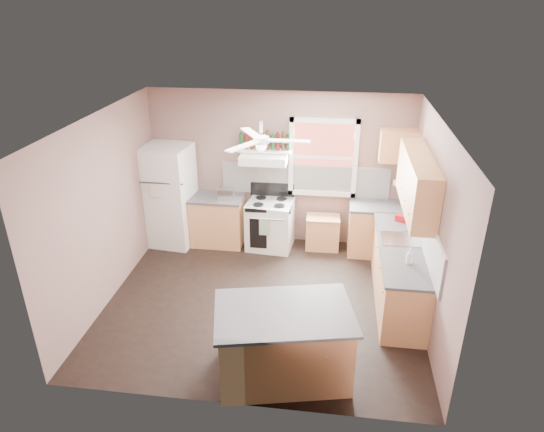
# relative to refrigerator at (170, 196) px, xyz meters

# --- Properties ---
(floor) EXTENTS (4.50, 4.50, 0.00)m
(floor) POSITION_rel_refrigerator_xyz_m (1.88, -1.63, -0.90)
(floor) COLOR black
(floor) RESTS_ON ground
(ceiling) EXTENTS (4.50, 4.50, 0.00)m
(ceiling) POSITION_rel_refrigerator_xyz_m (1.88, -1.63, 1.80)
(ceiling) COLOR white
(ceiling) RESTS_ON ground
(wall_back) EXTENTS (4.50, 0.05, 2.70)m
(wall_back) POSITION_rel_refrigerator_xyz_m (1.88, 0.39, 0.45)
(wall_back) COLOR #765952
(wall_back) RESTS_ON ground
(wall_right) EXTENTS (0.05, 4.00, 2.70)m
(wall_right) POSITION_rel_refrigerator_xyz_m (4.16, -1.63, 0.45)
(wall_right) COLOR #765952
(wall_right) RESTS_ON ground
(wall_left) EXTENTS (0.05, 4.00, 2.70)m
(wall_left) POSITION_rel_refrigerator_xyz_m (-0.39, -1.63, 0.45)
(wall_left) COLOR #765952
(wall_left) RESTS_ON ground
(backsplash_back) EXTENTS (2.90, 0.03, 0.55)m
(backsplash_back) POSITION_rel_refrigerator_xyz_m (2.33, 0.35, 0.27)
(backsplash_back) COLOR white
(backsplash_back) RESTS_ON wall_back
(backsplash_right) EXTENTS (0.03, 2.60, 0.55)m
(backsplash_right) POSITION_rel_refrigerator_xyz_m (4.12, -1.33, 0.27)
(backsplash_right) COLOR white
(backsplash_right) RESTS_ON wall_right
(window_view) EXTENTS (1.00, 0.02, 1.20)m
(window_view) POSITION_rel_refrigerator_xyz_m (2.63, 0.35, 0.70)
(window_view) COLOR maroon
(window_view) RESTS_ON wall_back
(window_frame) EXTENTS (1.16, 0.07, 1.36)m
(window_frame) POSITION_rel_refrigerator_xyz_m (2.63, 0.32, 0.70)
(window_frame) COLOR white
(window_frame) RESTS_ON wall_back
(refrigerator) EXTENTS (0.84, 0.82, 1.80)m
(refrigerator) POSITION_rel_refrigerator_xyz_m (0.00, 0.00, 0.00)
(refrigerator) COLOR white
(refrigerator) RESTS_ON floor
(base_cabinet_left) EXTENTS (0.90, 0.60, 0.86)m
(base_cabinet_left) POSITION_rel_refrigerator_xyz_m (0.82, 0.07, -0.47)
(base_cabinet_left) COLOR tan
(base_cabinet_left) RESTS_ON floor
(counter_left) EXTENTS (0.92, 0.62, 0.04)m
(counter_left) POSITION_rel_refrigerator_xyz_m (0.82, 0.07, -0.02)
(counter_left) COLOR #414144
(counter_left) RESTS_ON base_cabinet_left
(toaster) EXTENTS (0.29, 0.18, 0.18)m
(toaster) POSITION_rel_refrigerator_xyz_m (1.00, 0.00, 0.09)
(toaster) COLOR silver
(toaster) RESTS_ON counter_left
(stove) EXTENTS (0.82, 0.70, 0.86)m
(stove) POSITION_rel_refrigerator_xyz_m (1.77, 0.04, -0.47)
(stove) COLOR white
(stove) RESTS_ON floor
(range_hood) EXTENTS (0.78, 0.50, 0.14)m
(range_hood) POSITION_rel_refrigerator_xyz_m (1.65, 0.12, 0.72)
(range_hood) COLOR white
(range_hood) RESTS_ON wall_back
(bottle_shelf) EXTENTS (0.90, 0.26, 0.03)m
(bottle_shelf) POSITION_rel_refrigerator_xyz_m (1.65, 0.24, 0.82)
(bottle_shelf) COLOR white
(bottle_shelf) RESTS_ON range_hood
(cart) EXTENTS (0.59, 0.40, 0.58)m
(cart) POSITION_rel_refrigerator_xyz_m (2.69, 0.12, -0.61)
(cart) COLOR tan
(cart) RESTS_ON floor
(base_cabinet_corner) EXTENTS (1.00, 0.60, 0.86)m
(base_cabinet_corner) POSITION_rel_refrigerator_xyz_m (3.63, 0.07, -0.47)
(base_cabinet_corner) COLOR tan
(base_cabinet_corner) RESTS_ON floor
(base_cabinet_right) EXTENTS (0.60, 2.20, 0.86)m
(base_cabinet_right) POSITION_rel_refrigerator_xyz_m (3.83, -1.33, -0.47)
(base_cabinet_right) COLOR tan
(base_cabinet_right) RESTS_ON floor
(counter_corner) EXTENTS (1.02, 0.62, 0.04)m
(counter_corner) POSITION_rel_refrigerator_xyz_m (3.63, 0.07, -0.02)
(counter_corner) COLOR #414144
(counter_corner) RESTS_ON base_cabinet_corner
(counter_right) EXTENTS (0.62, 2.22, 0.04)m
(counter_right) POSITION_rel_refrigerator_xyz_m (3.82, -1.33, -0.02)
(counter_right) COLOR #414144
(counter_right) RESTS_ON base_cabinet_right
(sink) EXTENTS (0.55, 0.45, 0.03)m
(sink) POSITION_rel_refrigerator_xyz_m (3.82, -1.13, -0.01)
(sink) COLOR silver
(sink) RESTS_ON counter_right
(faucet) EXTENTS (0.03, 0.03, 0.14)m
(faucet) POSITION_rel_refrigerator_xyz_m (3.98, -1.13, 0.07)
(faucet) COLOR silver
(faucet) RESTS_ON sink
(upper_cabinet_right) EXTENTS (0.33, 1.80, 0.76)m
(upper_cabinet_right) POSITION_rel_refrigerator_xyz_m (3.96, -1.13, 0.88)
(upper_cabinet_right) COLOR tan
(upper_cabinet_right) RESTS_ON wall_right
(upper_cabinet_corner) EXTENTS (0.60, 0.33, 0.52)m
(upper_cabinet_corner) POSITION_rel_refrigerator_xyz_m (3.83, 0.20, 1.00)
(upper_cabinet_corner) COLOR tan
(upper_cabinet_corner) RESTS_ON wall_back
(paper_towel) EXTENTS (0.26, 0.12, 0.12)m
(paper_towel) POSITION_rel_refrigerator_xyz_m (3.95, 0.23, 0.35)
(paper_towel) COLOR white
(paper_towel) RESTS_ON wall_back
(island) EXTENTS (1.64, 1.23, 0.86)m
(island) POSITION_rel_refrigerator_xyz_m (2.35, -3.08, -0.47)
(island) COLOR tan
(island) RESTS_ON floor
(island_top) EXTENTS (1.74, 1.33, 0.04)m
(island_top) POSITION_rel_refrigerator_xyz_m (2.35, -3.08, -0.02)
(island_top) COLOR #414144
(island_top) RESTS_ON island
(ceiling_fan_hub) EXTENTS (0.20, 0.20, 0.08)m
(ceiling_fan_hub) POSITION_rel_refrigerator_xyz_m (1.88, -1.63, 1.55)
(ceiling_fan_hub) COLOR white
(ceiling_fan_hub) RESTS_ON ceiling
(soap_bottle) EXTENTS (0.10, 0.10, 0.22)m
(soap_bottle) POSITION_rel_refrigerator_xyz_m (3.86, -1.82, 0.11)
(soap_bottle) COLOR silver
(soap_bottle) RESTS_ON counter_right
(red_caddy) EXTENTS (0.21, 0.17, 0.10)m
(red_caddy) POSITION_rel_refrigerator_xyz_m (3.91, -0.50, 0.05)
(red_caddy) COLOR #B00F16
(red_caddy) RESTS_ON counter_right
(wine_bottles) EXTENTS (0.86, 0.06, 0.31)m
(wine_bottles) POSITION_rel_refrigerator_xyz_m (1.65, 0.24, 0.98)
(wine_bottles) COLOR #143819
(wine_bottles) RESTS_ON bottle_shelf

